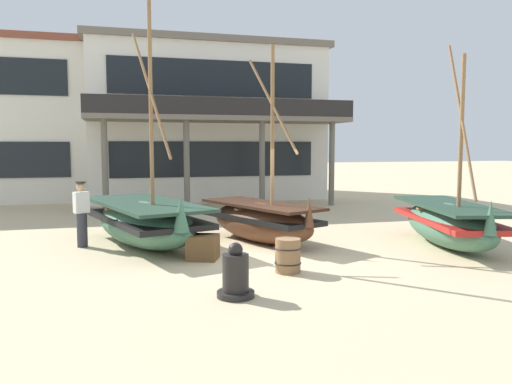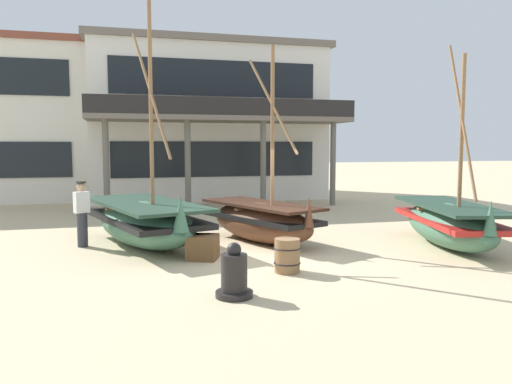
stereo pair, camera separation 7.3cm
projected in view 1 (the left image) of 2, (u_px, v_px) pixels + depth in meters
name	position (u px, v px, depth m)	size (l,w,h in m)	color
ground_plane	(267.00, 254.00, 11.99)	(120.00, 120.00, 0.00)	#CCB78E
fishing_boat_near_left	(449.00, 223.00, 12.86)	(2.48, 4.64, 5.14)	#427056
fishing_boat_centre_large	(145.00, 221.00, 12.98)	(3.27, 5.16, 6.39)	#427056
fishing_boat_far_right	(261.00, 220.00, 13.43)	(2.72, 4.07, 5.14)	brown
fisherman_by_hull	(82.00, 215.00, 12.72)	(0.42, 0.36, 1.68)	#33333D
capstan_winch	(236.00, 276.00, 8.53)	(0.65, 0.65, 0.95)	black
wooden_barrel	(288.00, 255.00, 10.20)	(0.56, 0.56, 0.70)	olive
cargo_crate	(203.00, 247.00, 11.39)	(0.66, 0.66, 0.55)	brown
harbor_building_main	(203.00, 123.00, 25.62)	(11.41, 9.71, 7.50)	white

